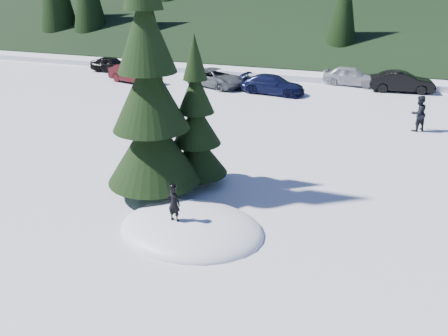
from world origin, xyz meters
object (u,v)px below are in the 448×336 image
(car_2, at_px, (216,78))
(spruce_short, at_px, (196,129))
(car_4, at_px, (351,76))
(car_1, at_px, (135,73))
(spruce_tall, at_px, (150,102))
(car_0, at_px, (112,64))
(child_skier, at_px, (174,203))
(adult_0, at_px, (418,113))
(car_5, at_px, (402,82))
(car_3, at_px, (273,84))

(car_2, bearing_deg, spruce_short, -138.58)
(car_4, bearing_deg, spruce_short, 177.80)
(car_1, bearing_deg, spruce_short, -126.75)
(car_1, relative_size, car_4, 1.09)
(spruce_tall, relative_size, car_0, 2.38)
(child_skier, bearing_deg, adult_0, -112.15)
(car_2, relative_size, car_5, 1.09)
(car_2, xyz_separation_m, car_5, (12.36, 2.93, 0.06))
(car_2, bearing_deg, adult_0, -91.47)
(car_1, distance_m, car_3, 10.39)
(spruce_short, bearing_deg, adult_0, 50.50)
(spruce_tall, bearing_deg, car_4, 77.17)
(car_1, bearing_deg, child_skier, -130.89)
(child_skier, relative_size, adult_0, 0.61)
(car_0, distance_m, car_2, 10.24)
(child_skier, xyz_separation_m, car_2, (-6.12, 18.79, -0.40))
(spruce_short, height_order, car_0, spruce_short)
(spruce_short, distance_m, child_skier, 3.83)
(car_1, relative_size, car_5, 1.03)
(car_5, bearing_deg, spruce_short, 152.00)
(spruce_short, height_order, car_3, spruce_short)
(adult_0, xyz_separation_m, car_2, (-13.08, 5.75, -0.27))
(spruce_short, xyz_separation_m, car_3, (-0.93, 14.54, -1.48))
(spruce_short, relative_size, car_0, 1.49)
(spruce_short, height_order, car_4, spruce_short)
(spruce_tall, xyz_separation_m, car_4, (4.65, 20.42, -2.65))
(car_0, bearing_deg, car_4, -82.09)
(spruce_tall, height_order, car_4, spruce_tall)
(car_2, xyz_separation_m, car_4, (8.93, 3.81, 0.04))
(car_0, xyz_separation_m, car_4, (18.97, 1.76, 0.05))
(child_skier, relative_size, car_1, 0.26)
(car_1, bearing_deg, car_3, -73.80)
(car_3, xyz_separation_m, car_4, (4.58, 4.47, 0.05))
(adult_0, bearing_deg, car_4, -110.20)
(adult_0, bearing_deg, child_skier, 18.26)
(car_3, bearing_deg, car_5, -59.63)
(car_0, bearing_deg, car_2, -98.93)
(spruce_short, relative_size, adult_0, 2.99)
(spruce_tall, xyz_separation_m, spruce_short, (1.00, 1.40, -1.22))
(car_3, bearing_deg, adult_0, -114.03)
(car_2, distance_m, car_4, 9.71)
(car_3, height_order, car_5, car_5)
(car_1, height_order, car_2, car_1)
(spruce_short, xyz_separation_m, car_0, (-15.32, 17.26, -1.49))
(car_2, bearing_deg, car_3, -76.45)
(child_skier, bearing_deg, car_4, -91.14)
(child_skier, bearing_deg, car_0, -46.27)
(spruce_short, distance_m, adult_0, 12.32)
(child_skier, bearing_deg, car_3, -78.46)
(car_4, bearing_deg, child_skier, -178.42)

